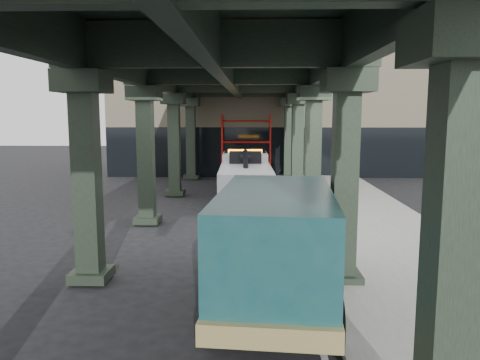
# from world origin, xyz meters

# --- Properties ---
(ground) EXTENTS (90.00, 90.00, 0.00)m
(ground) POSITION_xyz_m (0.00, 0.00, 0.00)
(ground) COLOR black
(ground) RESTS_ON ground
(sidewalk) EXTENTS (5.00, 40.00, 0.15)m
(sidewalk) POSITION_xyz_m (4.50, 2.00, 0.07)
(sidewalk) COLOR gray
(sidewalk) RESTS_ON ground
(lane_stripe) EXTENTS (0.12, 38.00, 0.01)m
(lane_stripe) POSITION_xyz_m (1.70, 2.00, 0.01)
(lane_stripe) COLOR silver
(lane_stripe) RESTS_ON ground
(viaduct) EXTENTS (7.40, 32.00, 6.40)m
(viaduct) POSITION_xyz_m (-0.40, 2.00, 5.46)
(viaduct) COLOR black
(viaduct) RESTS_ON ground
(building) EXTENTS (22.00, 10.00, 8.00)m
(building) POSITION_xyz_m (2.00, 20.00, 4.00)
(building) COLOR #C6B793
(building) RESTS_ON ground
(scaffolding) EXTENTS (3.08, 0.88, 4.00)m
(scaffolding) POSITION_xyz_m (0.00, 14.64, 2.11)
(scaffolding) COLOR red
(scaffolding) RESTS_ON ground
(tow_truck) EXTENTS (2.46, 7.64, 2.48)m
(tow_truck) POSITION_xyz_m (0.12, 5.85, 1.21)
(tow_truck) COLOR black
(tow_truck) RESTS_ON ground
(towed_van) EXTENTS (2.87, 6.28, 2.48)m
(towed_van) POSITION_xyz_m (0.99, -5.08, 1.33)
(towed_van) COLOR #134044
(towed_van) RESTS_ON ground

